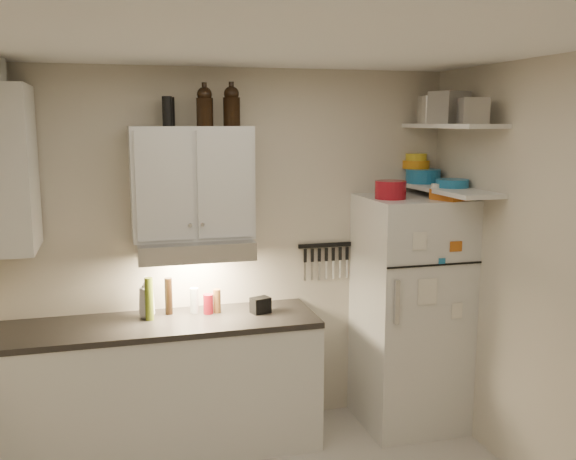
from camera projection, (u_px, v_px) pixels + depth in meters
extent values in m
cube|color=white|center=(287.00, 38.00, 2.97)|extent=(3.20, 3.00, 0.02)
cube|color=beige|center=(232.00, 252.00, 4.63)|extent=(3.20, 0.02, 2.60)
cube|color=beige|center=(563.00, 289.00, 3.61)|extent=(0.02, 3.00, 2.60)
cube|color=silver|center=(162.00, 390.00, 4.33)|extent=(2.10, 0.60, 0.88)
cube|color=black|center=(160.00, 324.00, 4.25)|extent=(2.10, 0.62, 0.04)
cube|color=silver|center=(192.00, 183.00, 4.29)|extent=(0.80, 0.33, 0.75)
cube|color=silver|center=(5.00, 169.00, 3.85)|extent=(0.33, 0.55, 1.00)
cube|color=silver|center=(195.00, 248.00, 4.30)|extent=(0.76, 0.46, 0.12)
cube|color=silver|center=(410.00, 312.00, 4.69)|extent=(0.70, 0.68, 1.70)
cube|color=silver|center=(452.00, 126.00, 4.39)|extent=(0.30, 0.95, 0.03)
cube|color=silver|center=(449.00, 190.00, 4.47)|extent=(0.30, 0.95, 0.03)
cube|color=black|center=(325.00, 245.00, 4.78)|extent=(0.42, 0.02, 0.03)
cylinder|color=maroon|center=(391.00, 190.00, 4.44)|extent=(0.29, 0.29, 0.13)
cube|color=#BE5D17|center=(450.00, 195.00, 4.38)|extent=(0.23, 0.26, 0.07)
cylinder|color=silver|center=(435.00, 191.00, 4.46)|extent=(0.06, 0.06, 0.10)
cylinder|color=silver|center=(436.00, 110.00, 4.62)|extent=(0.27, 0.27, 0.19)
cube|color=#AAAAAD|center=(449.00, 108.00, 4.33)|extent=(0.27, 0.25, 0.22)
cube|color=#AAAAAD|center=(473.00, 111.00, 4.07)|extent=(0.20, 0.20, 0.16)
cylinder|color=#1C6A9E|center=(423.00, 176.00, 4.80)|extent=(0.26, 0.26, 0.10)
cylinder|color=orange|center=(416.00, 164.00, 4.86)|extent=(0.21, 0.21, 0.06)
cylinder|color=gold|center=(416.00, 157.00, 4.85)|extent=(0.16, 0.16, 0.05)
cylinder|color=#1C6A9E|center=(452.00, 183.00, 4.48)|extent=(0.25, 0.25, 0.06)
cylinder|color=black|center=(170.00, 112.00, 4.23)|extent=(0.08, 0.08, 0.19)
cylinder|color=black|center=(167.00, 111.00, 4.10)|extent=(0.08, 0.08, 0.19)
imported|color=silver|center=(146.00, 294.00, 4.33)|extent=(0.13, 0.13, 0.31)
cylinder|color=brown|center=(217.00, 301.00, 4.44)|extent=(0.06, 0.06, 0.17)
cylinder|color=#5E711C|center=(149.00, 299.00, 4.26)|extent=(0.07, 0.07, 0.29)
cylinder|color=black|center=(169.00, 296.00, 4.40)|extent=(0.06, 0.06, 0.25)
cylinder|color=silver|center=(194.00, 300.00, 4.43)|extent=(0.07, 0.07, 0.18)
cylinder|color=maroon|center=(208.00, 304.00, 4.41)|extent=(0.07, 0.07, 0.14)
cube|color=black|center=(260.00, 305.00, 4.44)|extent=(0.15, 0.13, 0.11)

